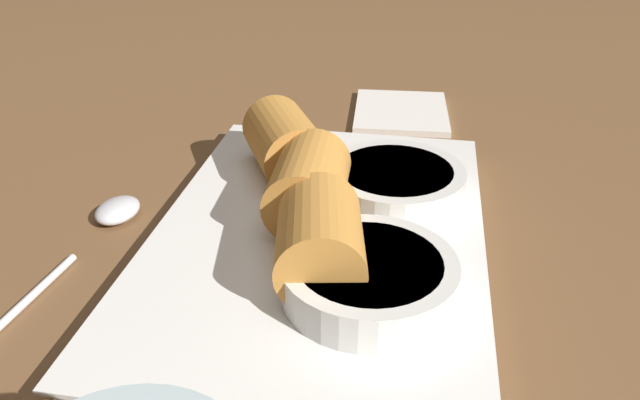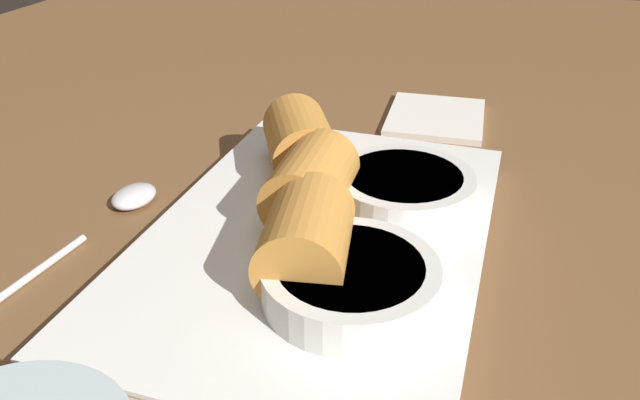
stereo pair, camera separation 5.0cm
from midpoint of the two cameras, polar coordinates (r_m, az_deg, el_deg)
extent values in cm
cube|color=brown|center=(42.33, -2.24, -5.77)|extent=(180.00, 140.00, 2.00)
cube|color=white|center=(41.90, -3.43, -3.58)|extent=(30.97, 20.61, 1.20)
cube|color=white|center=(41.49, -3.46, -2.71)|extent=(32.21, 21.43, 0.30)
cylinder|color=#C68438|center=(41.17, -4.53, 1.26)|extent=(7.50, 5.34, 5.02)
sphere|color=beige|center=(43.67, -3.79, 3.05)|extent=(3.26, 3.26, 3.26)
cylinder|color=#C68438|center=(35.48, -4.22, -3.82)|extent=(8.07, 6.26, 5.02)
sphere|color=#56843D|center=(37.92, -3.99, -1.41)|extent=(3.26, 3.26, 3.26)
cylinder|color=#C68438|center=(47.36, -6.26, 5.15)|extent=(8.78, 7.84, 5.02)
sphere|color=#B23D2D|center=(49.96, -6.99, 6.45)|extent=(3.26, 3.26, 3.26)
cylinder|color=silver|center=(44.31, 3.64, 1.46)|extent=(9.95, 9.95, 2.25)
cylinder|color=maroon|center=(43.88, 3.68, 2.52)|extent=(8.15, 8.15, 0.40)
cylinder|color=silver|center=(34.80, 0.35, -7.27)|extent=(9.95, 9.95, 2.25)
cylinder|color=#477038|center=(34.25, 0.36, -6.04)|extent=(8.15, 8.15, 0.40)
cylinder|color=silver|center=(41.14, -29.79, -9.43)|extent=(12.25, 1.64, 0.50)
ellipsoid|color=silver|center=(47.94, -20.91, -0.98)|extent=(4.03, 3.25, 1.31)
cube|color=silver|center=(63.11, 5.17, 7.97)|extent=(11.31, 9.82, 0.60)
camera|label=1|loc=(0.03, -93.55, -2.03)|focal=35.00mm
camera|label=2|loc=(0.03, 86.45, 2.03)|focal=35.00mm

